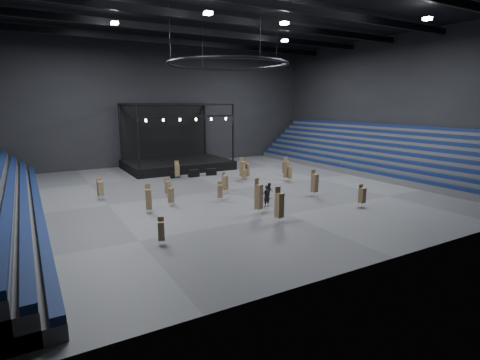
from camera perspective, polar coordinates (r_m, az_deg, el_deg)
floor at (r=40.30m, az=-1.77°, el=-1.50°), size 50.00×50.00×0.00m
ceiling at (r=40.26m, az=-1.94°, el=24.32°), size 50.00×42.00×0.20m
wall_back at (r=58.62m, az=-11.78°, el=11.21°), size 50.00×0.20×18.00m
wall_front at (r=23.00m, az=24.15°, el=10.35°), size 50.00×0.20×18.00m
wall_right at (r=55.62m, az=21.92°, el=10.63°), size 0.20×42.00×18.00m
bleachers_right at (r=54.52m, az=20.00°, el=3.08°), size 7.20×40.00×6.40m
stage at (r=54.65m, az=-9.88°, el=3.33°), size 14.00×10.00×9.20m
truss_ring at (r=39.46m, az=-1.89°, el=17.23°), size 12.30×12.30×5.15m
roof_girders at (r=40.10m, az=-1.93°, el=23.21°), size 49.00×30.35×0.70m
floodlights at (r=36.57m, az=1.30°, el=23.39°), size 28.60×16.60×0.25m
flight_case_left at (r=47.33m, az=-9.85°, el=0.77°), size 1.15×0.58×0.76m
flight_case_mid at (r=47.72m, az=-7.07°, el=1.03°), size 1.39×0.72×0.92m
flight_case_right at (r=48.61m, az=-4.42°, el=1.25°), size 1.41×0.91×0.87m
chair_stack_0 at (r=45.41m, az=0.36°, el=1.79°), size 0.62×0.62×2.71m
chair_stack_1 at (r=35.45m, az=-3.08°, el=-1.65°), size 0.56×0.56×1.87m
chair_stack_2 at (r=32.33m, az=-13.77°, el=-2.79°), size 0.51×0.51×2.49m
chair_stack_3 at (r=46.11m, az=-9.56°, el=1.57°), size 0.63×0.63×2.31m
chair_stack_4 at (r=31.23m, az=2.86°, el=-2.46°), size 0.70×0.70×3.04m
chair_stack_5 at (r=37.77m, az=-10.96°, el=-1.03°), size 0.55×0.55×1.86m
chair_stack_6 at (r=44.96m, az=7.57°, el=1.18°), size 0.44×0.44×2.08m
chair_stack_7 at (r=48.00m, az=6.82°, el=1.87°), size 0.50×0.50×2.05m
chair_stack_8 at (r=37.94m, az=11.29°, el=-0.38°), size 0.60×0.60×2.69m
chair_stack_9 at (r=29.05m, az=6.00°, el=-3.74°), size 0.59×0.59×2.84m
chair_stack_10 at (r=38.37m, az=-2.32°, el=-0.36°), size 0.65×0.65×2.23m
chair_stack_11 at (r=45.07m, az=7.10°, el=1.70°), size 0.58×0.58×2.85m
chair_stack_12 at (r=35.12m, az=18.11°, el=-2.18°), size 0.52×0.52×2.05m
chair_stack_13 at (r=45.83m, az=1.09°, el=1.62°), size 0.56×0.56×2.33m
chair_stack_14 at (r=38.35m, az=-20.52°, el=-1.14°), size 0.53×0.53×2.15m
chair_stack_15 at (r=25.05m, az=-11.92°, el=-7.54°), size 0.52×0.52×1.88m
chair_stack_16 at (r=44.20m, az=0.69°, el=0.94°), size 0.50×0.50×1.79m
chair_stack_17 at (r=34.22m, az=-10.51°, el=-2.24°), size 0.50×0.50×2.00m
man_center at (r=33.55m, az=4.04°, el=-2.44°), size 0.81×0.62×1.99m
crew_member at (r=36.69m, az=4.50°, el=-1.59°), size 0.78×0.89×1.55m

